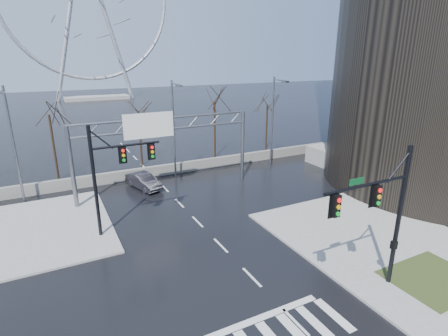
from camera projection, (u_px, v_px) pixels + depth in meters
ground at (252, 277)px, 20.19m from camera, size 260.00×260.00×0.00m
sidewalk_right_ext at (351, 225)px, 26.22m from camera, size 12.00×10.00×0.15m
sidewalk_far at (38, 230)px, 25.53m from camera, size 10.00×12.00×0.15m
grass_strip at (433, 278)px, 19.84m from camera, size 5.00×4.00×0.02m
tower_podium at (434, 160)px, 39.30m from camera, size 22.00×18.00×2.00m
barrier_wall at (153, 171)px, 36.95m from camera, size 52.00×0.50×1.10m
signal_mast_near at (384, 209)px, 17.52m from camera, size 5.52×0.41×8.00m
signal_mast_far at (111, 170)px, 23.74m from camera, size 4.72×0.41×8.00m
sign_gantry at (162, 139)px, 31.11m from camera, size 16.36×0.40×7.60m
streetlight_left at (12, 137)px, 28.54m from camera, size 0.50×2.55×10.00m
streetlight_mid at (175, 123)px, 34.64m from camera, size 0.50×2.55×10.00m
streetlight_right at (274, 114)px, 39.87m from camera, size 0.50×2.55×10.00m
tree_left at (50, 122)px, 34.33m from camera, size 3.75×3.75×7.50m
tree_center at (139, 121)px, 39.35m from camera, size 3.25×3.25×6.50m
tree_right at (215, 108)px, 42.11m from camera, size 3.90×3.90×7.80m
tree_far_right at (267, 110)px, 46.26m from camera, size 3.40×3.40×6.80m
ferris_wheel at (86, 2)px, 94.79m from camera, size 45.00×6.00×50.91m
car at (144, 181)px, 33.58m from camera, size 2.78×4.68×1.46m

